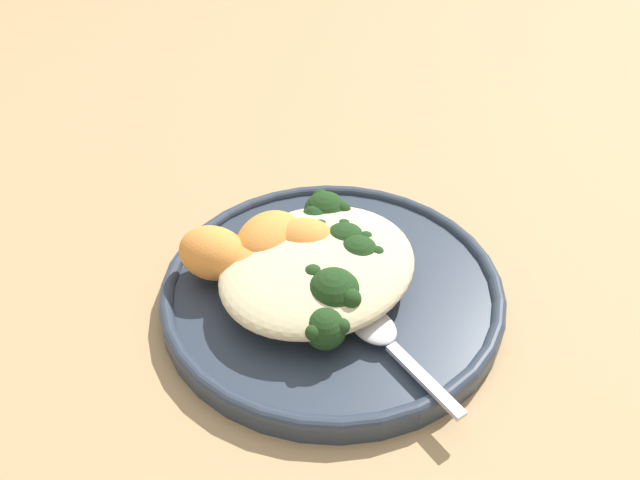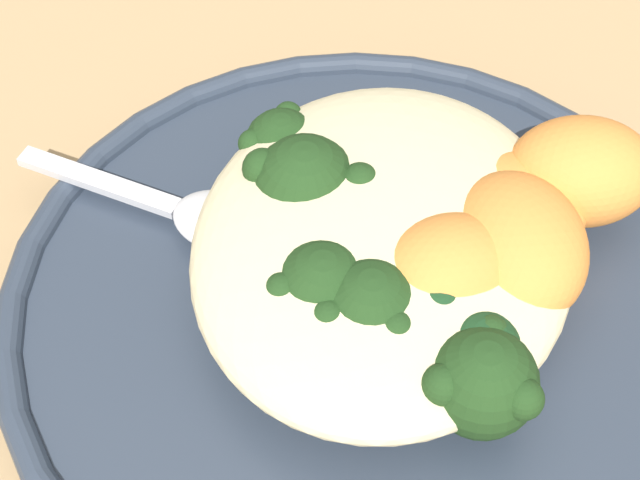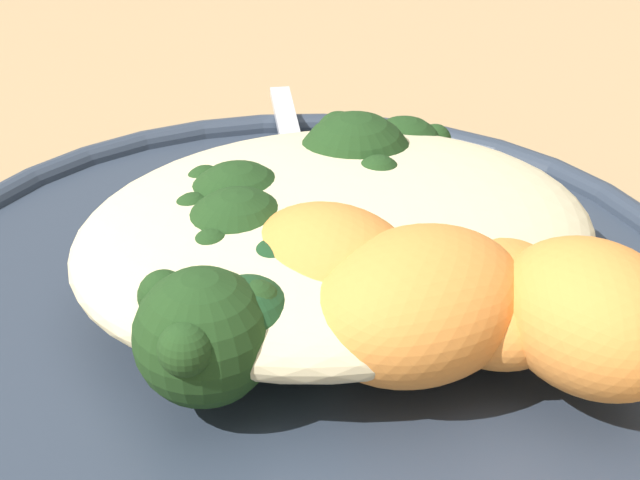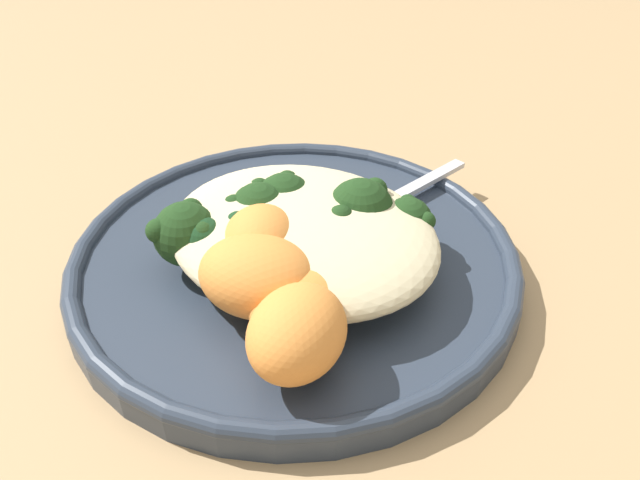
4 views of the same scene
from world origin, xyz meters
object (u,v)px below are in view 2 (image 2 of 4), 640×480
broccoli_stalk_3 (338,285)px  sweet_potato_chunk_1 (516,246)px  plate (363,299)px  sweet_potato_chunk_3 (448,268)px  broccoli_stalk_2 (306,245)px  broccoli_stalk_5 (454,297)px  broccoli_stalk_0 (310,160)px  spoon (201,214)px  broccoli_stalk_4 (380,301)px  broccoli_stalk_1 (321,193)px  sweet_potato_chunk_2 (581,171)px  quinoa_mound (383,245)px  broccoli_stalk_6 (478,362)px  sweet_potato_chunk_0 (512,202)px  kale_tuft (451,342)px

broccoli_stalk_3 → sweet_potato_chunk_1: 0.07m
plate → sweet_potato_chunk_3: size_ratio=4.89×
broccoli_stalk_2 → broccoli_stalk_5: 0.06m
plate → broccoli_stalk_0: bearing=-146.5°
spoon → broccoli_stalk_4: bearing=166.6°
plate → broccoli_stalk_0: 0.06m
spoon → broccoli_stalk_1: bearing=-158.7°
broccoli_stalk_3 → sweet_potato_chunk_2: (-0.07, 0.09, 0.00)m
sweet_potato_chunk_2 → broccoli_stalk_3: bearing=-49.5°
quinoa_mound → broccoli_stalk_6: size_ratio=1.40×
quinoa_mound → sweet_potato_chunk_2: sweet_potato_chunk_2 is taller
quinoa_mound → sweet_potato_chunk_3: (0.01, 0.03, 0.00)m
broccoli_stalk_4 → sweet_potato_chunk_3: 0.03m
broccoli_stalk_4 → broccoli_stalk_6: same height
sweet_potato_chunk_2 → sweet_potato_chunk_0: bearing=-55.6°
sweet_potato_chunk_1 → sweet_potato_chunk_2: bearing=153.0°
broccoli_stalk_3 → sweet_potato_chunk_1: sweet_potato_chunk_1 is taller
broccoli_stalk_4 → kale_tuft: size_ratio=1.90×
kale_tuft → broccoli_stalk_2: bearing=-120.3°
quinoa_mound → broccoli_stalk_4: (0.03, 0.00, 0.00)m
sweet_potato_chunk_1 → kale_tuft: bearing=-22.6°
broccoli_stalk_4 → plate: bearing=-133.0°
sweet_potato_chunk_0 → kale_tuft: (0.07, -0.02, 0.00)m
spoon → kale_tuft: bearing=167.5°
broccoli_stalk_6 → sweet_potato_chunk_3: sweet_potato_chunk_3 is taller
broccoli_stalk_1 → sweet_potato_chunk_1: (0.01, 0.08, 0.00)m
broccoli_stalk_1 → broccoli_stalk_6: 0.10m
broccoli_stalk_3 → broccoli_stalk_1: bearing=-121.1°
broccoli_stalk_6 → sweet_potato_chunk_2: sweet_potato_chunk_2 is taller
broccoli_stalk_4 → sweet_potato_chunk_2: 0.10m
broccoli_stalk_4 → kale_tuft: broccoli_stalk_4 is taller
broccoli_stalk_1 → broccoli_stalk_4: (0.05, 0.03, -0.00)m
sweet_potato_chunk_3 → spoon: 0.11m
plate → kale_tuft: bearing=49.3°
sweet_potato_chunk_1 → kale_tuft: size_ratio=1.34×
broccoli_stalk_2 → sweet_potato_chunk_0: (-0.04, 0.08, 0.00)m
plate → broccoli_stalk_3: (0.02, -0.01, 0.03)m
broccoli_stalk_6 → sweet_potato_chunk_0: (-0.08, 0.01, -0.00)m
broccoli_stalk_6 → broccoli_stalk_2: bearing=-134.7°
broccoli_stalk_4 → sweet_potato_chunk_3: size_ratio=1.64×
sweet_potato_chunk_0 → sweet_potato_chunk_3: 0.05m
broccoli_stalk_0 → broccoli_stalk_4: 0.08m
sweet_potato_chunk_0 → sweet_potato_chunk_1: size_ratio=0.89×
quinoa_mound → broccoli_stalk_0: bearing=-138.0°
broccoli_stalk_3 → broccoli_stalk_6: bearing=106.8°
broccoli_stalk_3 → kale_tuft: 0.05m
quinoa_mound → spoon: (-0.01, -0.08, -0.01)m
quinoa_mound → broccoli_stalk_2: (0.00, -0.03, -0.00)m
broccoli_stalk_6 → spoon: broccoli_stalk_6 is taller
plate → broccoli_stalk_2: 0.03m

